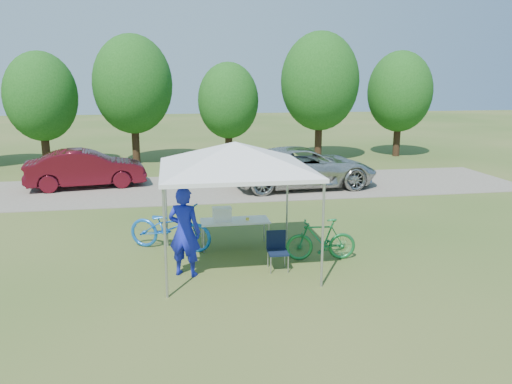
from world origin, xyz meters
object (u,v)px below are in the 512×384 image
Objects in this scene: folding_chair at (277,247)px; sedan at (86,168)px; minivan at (304,167)px; cyclist at (184,232)px; bike_blue at (170,227)px; cooler at (222,214)px; bike_green at (321,240)px; folding_table at (235,222)px.

sedan is (-5.35, 9.31, 0.25)m from folding_chair.
minivan is at bearing -108.51° from sedan.
cyclist is 0.44× the size of sedan.
bike_blue is at bearing 145.26° from folding_chair.
cyclist is at bearing -120.42° from cooler.
minivan is (2.75, 7.97, 0.29)m from folding_chair.
folding_chair is at bearing -67.10° from bike_green.
bike_green is 7.80m from minivan.
folding_table is 7.28m from minivan.
cyclist is 9.29m from minivan.
cooler is at bearing 146.06° from minivan.
sedan is at bearing 119.18° from cooler.
folding_table is 0.38× the size of sedan.
sedan reaches higher than cooler.
folding_table is 2.05m from cyclist.
bike_blue is at bearing 175.10° from cooler.
folding_chair is at bearing -100.66° from bike_blue.
bike_green is at bearing -85.71° from bike_blue.
cyclist is 9.94m from sedan.
cooler reaches higher than bike_green.
folding_table is 0.37m from cooler.
cyclist is at bearing -169.20° from sedan.
minivan is at bearing 59.54° from cooler.
sedan reaches higher than folding_table.
sedan is (-4.64, 7.75, 0.10)m from folding_table.
cyclist reaches higher than minivan.
bike_green is at bearing 164.20° from minivan.
sedan reaches higher than folding_chair.
cooler is (-0.31, 0.00, 0.21)m from folding_table.
bike_blue is 0.38× the size of minivan.
bike_blue is (-1.24, 0.11, -0.29)m from cooler.
minivan is at bearing -96.58° from cyclist.
minivan reaches higher than bike_green.
folding_table is at bearing -104.09° from cyclist.
folding_chair is 2.01m from cyclist.
cyclist reaches higher than folding_chair.
sedan is (-4.33, 7.75, -0.11)m from cooler.
cyclist is at bearing -77.79° from bike_green.
minivan is (1.66, 7.62, 0.30)m from bike_green.
bike_blue is at bearing -167.13° from sedan.
minivan is 1.26× the size of sedan.
bike_green is 11.03m from sedan.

